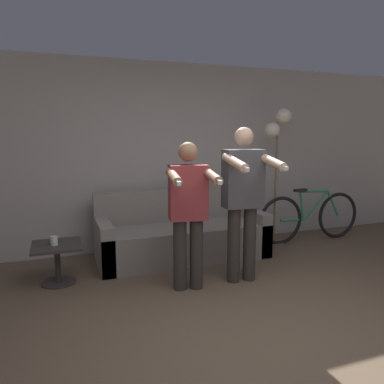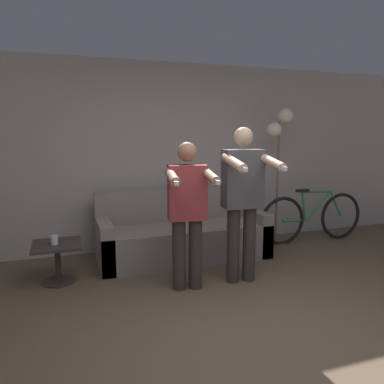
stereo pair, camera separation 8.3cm
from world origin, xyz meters
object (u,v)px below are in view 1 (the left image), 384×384
Objects in this scene: bicycle at (310,217)px; person_left at (189,208)px; cat at (192,183)px; side_table at (57,255)px; cup at (54,241)px; couch at (182,236)px; floor_lamp at (278,137)px; person_right at (243,195)px.

person_left is at bearing -155.71° from bicycle.
cat is 2.02m from side_table.
person_left is at bearing -26.77° from side_table.
bicycle is (3.65, 0.44, -0.11)m from cup.
couch is 1.25× the size of bicycle.
cup is 0.06× the size of bicycle.
person_left is (-0.27, -1.00, 0.59)m from couch.
cat is 0.27× the size of floor_lamp.
person_left is 2.92× the size of cat.
side_table is at bearing 162.18° from person_left.
couch is at bearing 12.81° from side_table.
person_right is 2.12m from side_table.
person_right is at bearing -17.58° from cup.
bicycle is at bearing 1.51° from couch.
cup is at bearing -173.11° from bicycle.
couch is 21.74× the size of cup.
person_left is at bearing -147.76° from floor_lamp.
side_table is (-1.28, 0.65, -0.55)m from person_left.
side_table is (-3.03, -0.45, -1.25)m from floor_lamp.
person_right is 0.96× the size of bicycle.
couch reaches higher than bicycle.
cat is 0.30× the size of bicycle.
couch is 1.26m from person_right.
person_right is 16.73× the size of cup.
floor_lamp is 19.58× the size of cup.
bicycle is (1.82, -0.24, -0.58)m from cat.
cat is 5.22× the size of cup.
cup is at bearing -124.85° from side_table.
couch is 1.43× the size of person_left.
cup is at bearing 163.71° from person_left.
couch is 4.17× the size of cat.
couch reaches higher than cup.
person_left is 1.40m from cat.
person_left is at bearing -105.21° from couch.
cat reaches higher than cup.
cat is at bearing 19.83° from side_table.
cup is at bearing -170.96° from floor_lamp.
floor_lamp reaches higher than person_left.
person_right reaches higher than cup.
side_table is at bearing -160.17° from cat.
person_right is (0.63, 0.00, 0.10)m from person_left.
bicycle reaches higher than side_table.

